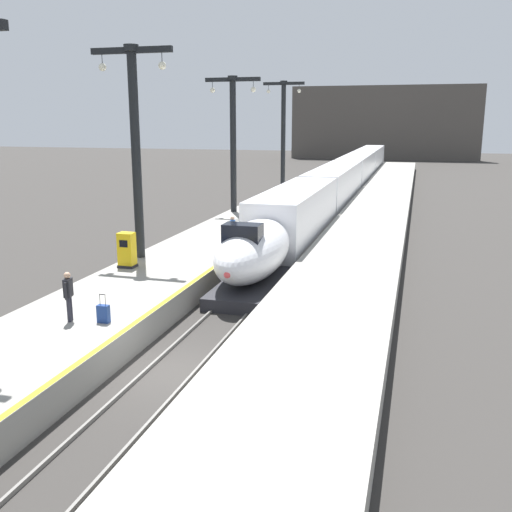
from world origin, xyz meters
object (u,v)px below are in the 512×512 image
Objects in this scene: ticket_machine_yellow at (127,251)px; highspeed_train_main at (345,178)px; passenger_mid_platform at (233,229)px; station_column_far at (233,132)px; rolling_suitcase at (103,314)px; passenger_near_edge at (68,293)px; station_column_distant at (283,125)px; station_column_mid at (135,134)px.

highspeed_train_main is at bearing 80.98° from ticket_machine_yellow.
station_column_far is at bearing 107.46° from passenger_mid_platform.
highspeed_train_main reaches higher than rolling_suitcase.
highspeed_train_main is at bearing 85.82° from passenger_mid_platform.
passenger_near_edge is 12.40m from passenger_mid_platform.
rolling_suitcase is (3.12, -23.94, -5.41)m from station_column_far.
rolling_suitcase is at bearing -85.53° from station_column_distant.
passenger_near_edge is (1.97, -40.04, -5.06)m from station_column_distant.
passenger_mid_platform reaches higher than ticket_machine_yellow.
passenger_near_edge is at bearing -77.17° from ticket_machine_yellow.
rolling_suitcase is (3.12, -8.94, -5.59)m from station_column_mid.
station_column_mid is at bearing -139.64° from passenger_mid_platform.
ticket_machine_yellow is (-1.62, 7.09, -0.25)m from passenger_near_edge.
passenger_mid_platform is at bearing 56.94° from ticket_machine_yellow.
station_column_far is 5.65× the size of passenger_near_edge.
highspeed_train_main is 41.98m from rolling_suitcase.
station_column_far is 17.74m from ticket_machine_yellow.
station_column_mid is at bearing -100.15° from highspeed_train_main.
passenger_mid_platform is at bearing 40.36° from station_column_mid.
rolling_suitcase is at bearing -82.58° from station_column_far.
station_column_distant is at bearing 90.00° from station_column_far.
passenger_mid_platform is (3.72, -27.77, -5.06)m from station_column_distant.
station_column_distant reaches higher than passenger_mid_platform.
ticket_machine_yellow is (0.35, -17.02, -4.98)m from station_column_far.
passenger_near_edge is (-3.93, -42.05, 0.07)m from highspeed_train_main.
rolling_suitcase is at bearing 8.34° from passenger_near_edge.
station_column_mid reaches higher than passenger_near_edge.
highspeed_train_main reaches higher than passenger_near_edge.
station_column_distant reaches higher than ticket_machine_yellow.
ticket_machine_yellow is at bearing -89.39° from station_column_distant.
highspeed_train_main is 33.83m from station_column_mid.
ticket_machine_yellow is (-5.55, -34.96, -0.18)m from highspeed_train_main.
passenger_mid_platform is (1.76, 12.27, 0.00)m from passenger_near_edge.
station_column_far is (-0.00, 15.00, -0.18)m from station_column_mid.
passenger_near_edge is 1.72× the size of rolling_suitcase.
rolling_suitcase is 0.61× the size of ticket_machine_yellow.
station_column_distant is 6.02× the size of passenger_near_edge.
rolling_suitcase is (3.12, -39.87, -5.74)m from station_column_distant.
passenger_near_edge is at bearing -171.66° from rolling_suitcase.
station_column_distant is at bearing 92.81° from passenger_near_edge.
ticket_machine_yellow is at bearing -99.02° from highspeed_train_main.
station_column_far is at bearing 91.18° from ticket_machine_yellow.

